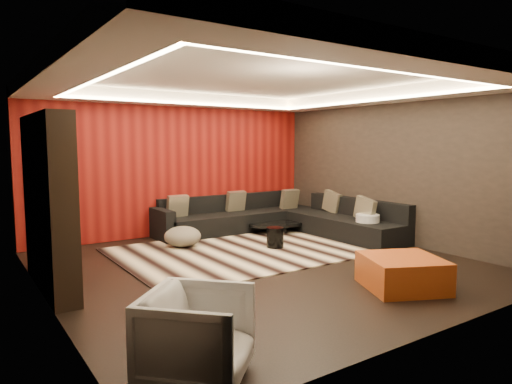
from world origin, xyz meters
TOP-DOWN VIEW (x-y plane):
  - floor at (0.00, 0.00)m, footprint 6.00×6.00m
  - ceiling at (0.00, 0.00)m, footprint 6.00×6.00m
  - wall_back at (0.00, 3.01)m, footprint 6.00×0.02m
  - wall_left at (-3.01, 0.00)m, footprint 0.02×6.00m
  - wall_right at (3.01, 0.00)m, footprint 0.02×6.00m
  - red_feature_wall at (0.00, 2.97)m, footprint 5.98×0.05m
  - soffit_back at (0.00, 2.70)m, footprint 6.00×0.60m
  - soffit_front at (0.00, -2.70)m, footprint 6.00×0.60m
  - soffit_left at (-2.70, 0.00)m, footprint 0.60×4.80m
  - soffit_right at (2.70, 0.00)m, footprint 0.60×4.80m
  - cove_back at (0.00, 2.36)m, footprint 4.80×0.08m
  - cove_front at (0.00, -2.36)m, footprint 4.80×0.08m
  - cove_left at (-2.36, 0.00)m, footprint 0.08×4.80m
  - cove_right at (2.36, 0.00)m, footprint 0.08×4.80m
  - tv_surround at (-2.85, 0.60)m, footprint 0.30×2.00m
  - tv_screen at (-2.69, 0.60)m, footprint 0.04×1.30m
  - tv_shelf at (-2.69, 0.60)m, footprint 0.04×1.60m
  - rug at (0.18, 0.95)m, footprint 4.00×3.00m
  - coffee_table at (1.70, 1.89)m, footprint 1.43×1.43m
  - drum_stool at (0.84, 0.79)m, footprint 0.34×0.34m
  - striped_pouf at (-0.48, 1.78)m, footprint 0.79×0.79m
  - white_side_table at (2.50, 0.17)m, footprint 0.50×0.50m
  - orange_ottoman at (0.85, -1.91)m, footprint 1.21×1.21m
  - armchair at (-2.35, -2.50)m, footprint 1.10×1.10m
  - sectional_sofa at (1.73, 1.86)m, footprint 3.65×3.50m
  - throw_pillows at (1.75, 1.88)m, footprint 3.24×2.75m

SIDE VIEW (x-z plane):
  - floor at x=0.00m, z-range -0.02..0.00m
  - rug at x=0.18m, z-range 0.00..0.02m
  - coffee_table at x=1.70m, z-range 0.02..0.23m
  - drum_stool at x=0.84m, z-range 0.02..0.37m
  - striped_pouf at x=-0.48m, z-range 0.02..0.38m
  - orange_ottoman at x=0.85m, z-range 0.00..0.41m
  - sectional_sofa at x=1.73m, z-range -0.11..0.64m
  - white_side_table at x=2.50m, z-range 0.00..0.54m
  - armchair at x=-2.35m, z-range 0.00..0.72m
  - throw_pillows at x=1.75m, z-range 0.37..0.87m
  - tv_shelf at x=-2.69m, z-range 0.68..0.72m
  - tv_surround at x=-2.85m, z-range 0.00..2.20m
  - wall_back at x=0.00m, z-range 0.00..2.80m
  - wall_left at x=-3.01m, z-range 0.00..2.80m
  - wall_right at x=3.01m, z-range 0.00..2.80m
  - red_feature_wall at x=0.00m, z-range 0.01..2.79m
  - tv_screen at x=-2.69m, z-range 1.05..1.85m
  - cove_back at x=0.00m, z-range 2.58..2.62m
  - cove_front at x=0.00m, z-range 2.58..2.62m
  - cove_left at x=-2.36m, z-range 2.58..2.62m
  - cove_right at x=2.36m, z-range 2.58..2.62m
  - soffit_back at x=0.00m, z-range 2.58..2.80m
  - soffit_front at x=0.00m, z-range 2.58..2.80m
  - soffit_left at x=-2.70m, z-range 2.58..2.80m
  - soffit_right at x=2.70m, z-range 2.58..2.80m
  - ceiling at x=0.00m, z-range 2.80..2.82m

